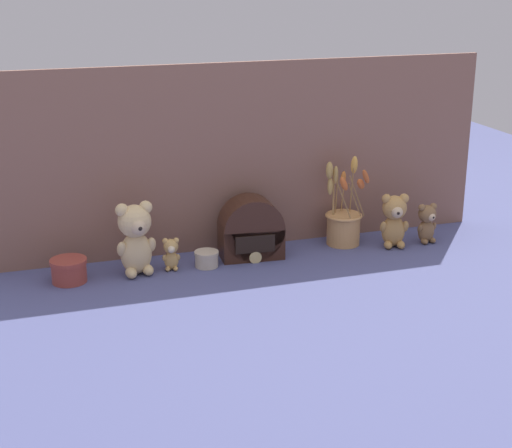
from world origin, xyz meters
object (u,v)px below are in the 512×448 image
at_px(teddy_bear_small, 427,222).
at_px(teddy_bear_large, 136,237).
at_px(vintage_radio, 251,232).
at_px(teddy_bear_medium, 394,219).
at_px(decorative_tin_tall, 69,270).
at_px(teddy_bear_tiny, 171,253).
at_px(flower_vase, 343,222).
at_px(decorative_tin_short, 207,259).

bearing_deg(teddy_bear_small, teddy_bear_large, 178.90).
height_order(teddy_bear_large, vintage_radio, teddy_bear_large).
bearing_deg(teddy_bear_large, teddy_bear_medium, -1.55).
relative_size(teddy_bear_medium, decorative_tin_tall, 1.67).
relative_size(teddy_bear_tiny, flower_vase, 0.34).
relative_size(teddy_bear_medium, flower_vase, 0.61).
bearing_deg(teddy_bear_tiny, teddy_bear_small, -1.30).
height_order(teddy_bear_large, flower_vase, flower_vase).
xyz_separation_m(flower_vase, vintage_radio, (-0.34, -0.02, 0.01)).
height_order(teddy_bear_medium, vintage_radio, vintage_radio).
bearing_deg(vintage_radio, flower_vase, 3.40).
bearing_deg(vintage_radio, decorative_tin_tall, -176.84).
distance_m(teddy_bear_medium, decorative_tin_short, 0.66).
bearing_deg(teddy_bear_medium, decorative_tin_short, 178.50).
relative_size(teddy_bear_tiny, decorative_tin_short, 1.36).
distance_m(teddy_bear_large, flower_vase, 0.73).
relative_size(teddy_bear_large, teddy_bear_medium, 1.25).
bearing_deg(teddy_bear_large, decorative_tin_short, -1.71).
relative_size(teddy_bear_medium, teddy_bear_small, 1.34).
height_order(teddy_bear_tiny, decorative_tin_tall, teddy_bear_tiny).
xyz_separation_m(teddy_bear_small, decorative_tin_short, (-0.79, 0.01, -0.05)).
xyz_separation_m(teddy_bear_tiny, vintage_radio, (0.28, 0.03, 0.03)).
bearing_deg(teddy_bear_medium, teddy_bear_small, 2.00).
bearing_deg(teddy_bear_small, flower_vase, 165.63).
xyz_separation_m(teddy_bear_medium, vintage_radio, (-0.50, 0.06, -0.01)).
relative_size(flower_vase, decorative_tin_tall, 2.75).
relative_size(teddy_bear_small, decorative_tin_short, 1.79).
distance_m(teddy_bear_large, teddy_bear_tiny, 0.13).
height_order(teddy_bear_small, decorative_tin_short, teddy_bear_small).
height_order(teddy_bear_medium, flower_vase, flower_vase).
bearing_deg(decorative_tin_short, flower_vase, 6.78).
xyz_separation_m(teddy_bear_small, flower_vase, (-0.28, 0.07, 0.01)).
distance_m(flower_vase, vintage_radio, 0.34).
bearing_deg(teddy_bear_medium, teddy_bear_large, 178.45).
xyz_separation_m(teddy_bear_medium, flower_vase, (-0.15, 0.08, -0.02)).
relative_size(vintage_radio, decorative_tin_tall, 1.88).
bearing_deg(decorative_tin_tall, vintage_radio, 3.16).
relative_size(teddy_bear_small, decorative_tin_tall, 1.25).
relative_size(teddy_bear_medium, decorative_tin_short, 2.40).
xyz_separation_m(flower_vase, decorative_tin_tall, (-0.94, -0.05, -0.04)).
xyz_separation_m(teddy_bear_large, vintage_radio, (0.39, 0.03, -0.04)).
bearing_deg(decorative_tin_short, teddy_bear_medium, -1.50).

